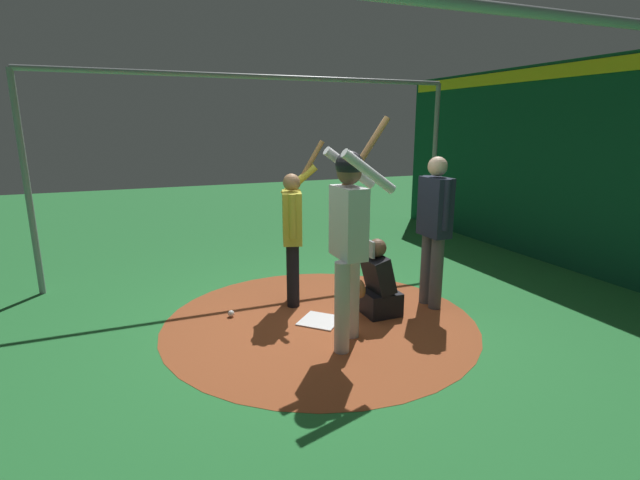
{
  "coord_description": "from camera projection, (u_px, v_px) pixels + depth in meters",
  "views": [
    {
      "loc": [
        1.88,
        4.58,
        2.17
      ],
      "look_at": [
        0.0,
        0.0,
        0.95
      ],
      "focal_mm": 26.51,
      "sensor_mm": 36.0,
      "label": 1
    }
  ],
  "objects": [
    {
      "name": "dirt_circle",
      "position": [
        320.0,
        321.0,
        5.33
      ],
      "size": [
        3.5,
        3.5,
        0.01
      ],
      "primitive_type": "cylinder",
      "color": "#9E4C28",
      "rests_on": "ground"
    },
    {
      "name": "cage_frame",
      "position": [
        320.0,
        136.0,
        4.84
      ],
      "size": [
        6.15,
        4.55,
        2.85
      ],
      "color": "gray",
      "rests_on": "ground"
    },
    {
      "name": "back_wall",
      "position": [
        610.0,
        169.0,
        6.56
      ],
      "size": [
        0.22,
        9.47,
        3.09
      ],
      "color": "#0F472D",
      "rests_on": "ground"
    },
    {
      "name": "baseball_1",
      "position": [
        231.0,
        313.0,
        5.45
      ],
      "size": [
        0.07,
        0.07,
        0.07
      ],
      "primitive_type": "sphere",
      "color": "white",
      "rests_on": "dirt_circle"
    },
    {
      "name": "catcher",
      "position": [
        377.0,
        286.0,
        5.45
      ],
      "size": [
        0.58,
        0.4,
        0.91
      ],
      "color": "black",
      "rests_on": "ground"
    },
    {
      "name": "home_plate",
      "position": [
        320.0,
        321.0,
        5.33
      ],
      "size": [
        0.59,
        0.59,
        0.01
      ],
      "primitive_type": "cube",
      "rotation": [
        0.0,
        0.0,
        0.79
      ],
      "color": "white",
      "rests_on": "dirt_circle"
    },
    {
      "name": "ground_plane",
      "position": [
        320.0,
        322.0,
        5.33
      ],
      "size": [
        25.47,
        25.47,
        0.0
      ],
      "primitive_type": "plane",
      "color": "#287A38"
    },
    {
      "name": "visitor",
      "position": [
        293.0,
        230.0,
        5.66
      ],
      "size": [
        0.63,
        0.51,
        1.99
      ],
      "rotation": [
        0.0,
        0.0,
        -0.3
      ],
      "color": "black",
      "rests_on": "ground"
    },
    {
      "name": "umpire",
      "position": [
        434.0,
        224.0,
        5.57
      ],
      "size": [
        0.23,
        0.49,
        1.81
      ],
      "color": "#4C4C51",
      "rests_on": "ground"
    },
    {
      "name": "batter",
      "position": [
        349.0,
        229.0,
        4.52
      ],
      "size": [
        0.68,
        0.49,
        2.25
      ],
      "color": "#BCBCC0",
      "rests_on": "ground"
    },
    {
      "name": "baseball_0",
      "position": [
        395.0,
        304.0,
        5.74
      ],
      "size": [
        0.07,
        0.07,
        0.07
      ],
      "primitive_type": "sphere",
      "color": "white",
      "rests_on": "dirt_circle"
    }
  ]
}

